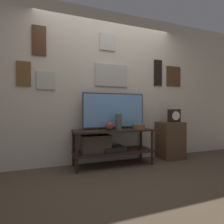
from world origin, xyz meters
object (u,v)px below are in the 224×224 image
at_px(television, 114,111).
at_px(vase_tall_ceramic, 118,122).
at_px(mantel_clock, 174,116).
at_px(vase_round_glass, 109,126).
at_px(vase_wide_bowl, 139,127).

xyz_separation_m(television, vase_tall_ceramic, (0.02, -0.16, -0.18)).
bearing_deg(vase_tall_ceramic, mantel_clock, 3.42).
bearing_deg(vase_round_glass, mantel_clock, 3.80).
height_order(television, vase_round_glass, television).
height_order(television, vase_tall_ceramic, television).
height_order(vase_tall_ceramic, vase_wide_bowl, vase_tall_ceramic).
bearing_deg(mantel_clock, vase_tall_ceramic, -176.58).
xyz_separation_m(television, mantel_clock, (1.19, -0.09, -0.10)).
height_order(vase_wide_bowl, mantel_clock, mantel_clock).
relative_size(vase_round_glass, mantel_clock, 0.55).
relative_size(television, vase_tall_ceramic, 4.24).
height_order(vase_tall_ceramic, mantel_clock, mantel_clock).
relative_size(vase_wide_bowl, mantel_clock, 0.83).
bearing_deg(television, vase_tall_ceramic, -84.18).
bearing_deg(mantel_clock, vase_round_glass, -176.20).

